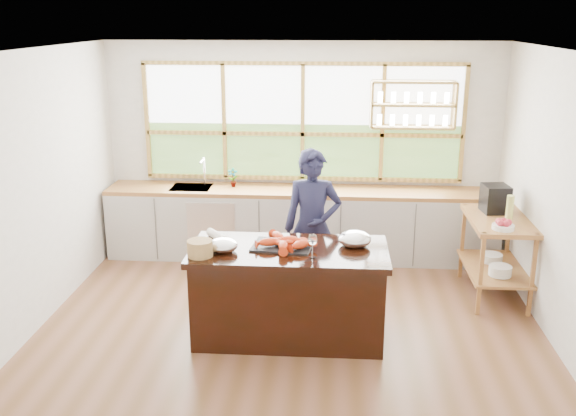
# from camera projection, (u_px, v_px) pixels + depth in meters

# --- Properties ---
(ground_plane) EXTENTS (5.00, 5.00, 0.00)m
(ground_plane) POSITION_uv_depth(u_px,v_px,m) (290.00, 326.00, 6.45)
(ground_plane) COLOR brown
(room_shell) EXTENTS (5.02, 4.52, 2.71)m
(room_shell) POSITION_uv_depth(u_px,v_px,m) (297.00, 144.00, 6.43)
(room_shell) COLOR silver
(room_shell) RESTS_ON ground_plane
(back_counter) EXTENTS (4.90, 0.63, 0.90)m
(back_counter) POSITION_uv_depth(u_px,v_px,m) (299.00, 223.00, 8.17)
(back_counter) COLOR #B9B6AF
(back_counter) RESTS_ON ground_plane
(right_shelf_unit) EXTENTS (0.62, 1.10, 0.90)m
(right_shelf_unit) POSITION_uv_depth(u_px,v_px,m) (497.00, 244.00, 6.97)
(right_shelf_unit) COLOR olive
(right_shelf_unit) RESTS_ON ground_plane
(island) EXTENTS (1.85, 0.90, 0.90)m
(island) POSITION_uv_depth(u_px,v_px,m) (289.00, 292.00, 6.13)
(island) COLOR black
(island) RESTS_ON ground_plane
(cook) EXTENTS (0.63, 0.43, 1.68)m
(cook) POSITION_uv_depth(u_px,v_px,m) (313.00, 227.00, 6.80)
(cook) COLOR #191A36
(cook) RESTS_ON ground_plane
(potted_plant) EXTENTS (0.14, 0.10, 0.24)m
(potted_plant) POSITION_uv_depth(u_px,v_px,m) (233.00, 178.00, 8.13)
(potted_plant) COLOR slate
(potted_plant) RESTS_ON back_counter
(cutting_board) EXTENTS (0.40, 0.30, 0.01)m
(cutting_board) POSITION_uv_depth(u_px,v_px,m) (312.00, 189.00, 8.03)
(cutting_board) COLOR #4EBF42
(cutting_board) RESTS_ON back_counter
(espresso_machine) EXTENTS (0.30, 0.32, 0.31)m
(espresso_machine) POSITION_uv_depth(u_px,v_px,m) (495.00, 199.00, 7.08)
(espresso_machine) COLOR black
(espresso_machine) RESTS_ON right_shelf_unit
(wine_bottle) EXTENTS (0.09, 0.09, 0.31)m
(wine_bottle) POSITION_uv_depth(u_px,v_px,m) (510.00, 210.00, 6.67)
(wine_bottle) COLOR #C3C85F
(wine_bottle) RESTS_ON right_shelf_unit
(fruit_bowl) EXTENTS (0.22, 0.22, 0.11)m
(fruit_bowl) POSITION_uv_depth(u_px,v_px,m) (503.00, 225.00, 6.53)
(fruit_bowl) COLOR white
(fruit_bowl) RESTS_ON right_shelf_unit
(slate_board) EXTENTS (0.59, 0.46, 0.02)m
(slate_board) POSITION_uv_depth(u_px,v_px,m) (282.00, 246.00, 6.05)
(slate_board) COLOR black
(slate_board) RESTS_ON island
(lobster_pile) EXTENTS (0.52, 0.48, 0.08)m
(lobster_pile) POSITION_uv_depth(u_px,v_px,m) (284.00, 242.00, 6.01)
(lobster_pile) COLOR orange
(lobster_pile) RESTS_ON slate_board
(mixing_bowl_left) EXTENTS (0.27, 0.27, 0.13)m
(mixing_bowl_left) POSITION_uv_depth(u_px,v_px,m) (223.00, 245.00, 5.92)
(mixing_bowl_left) COLOR silver
(mixing_bowl_left) RESTS_ON island
(mixing_bowl_right) EXTENTS (0.31, 0.31, 0.15)m
(mixing_bowl_right) POSITION_uv_depth(u_px,v_px,m) (355.00, 239.00, 6.06)
(mixing_bowl_right) COLOR silver
(mixing_bowl_right) RESTS_ON island
(wine_glass) EXTENTS (0.08, 0.08, 0.22)m
(wine_glass) POSITION_uv_depth(u_px,v_px,m) (313.00, 241.00, 5.74)
(wine_glass) COLOR silver
(wine_glass) RESTS_ON island
(wicker_basket) EXTENTS (0.23, 0.23, 0.15)m
(wicker_basket) POSITION_uv_depth(u_px,v_px,m) (200.00, 248.00, 5.80)
(wicker_basket) COLOR tan
(wicker_basket) RESTS_ON island
(parchment_roll) EXTENTS (0.25, 0.28, 0.08)m
(parchment_roll) POSITION_uv_depth(u_px,v_px,m) (217.00, 236.00, 6.23)
(parchment_roll) COLOR white
(parchment_roll) RESTS_ON island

